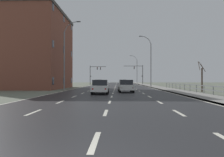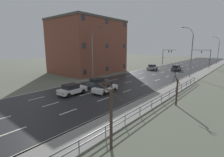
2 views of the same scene
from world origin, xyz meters
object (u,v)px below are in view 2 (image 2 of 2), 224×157
car_distant (152,67)px  traffic_signal_right (206,56)px  car_near_left (98,82)px  street_lamp_distant (218,51)px  car_far_left (72,89)px  car_near_right (105,88)px  traffic_signal_left (166,54)px  car_far_right (176,68)px  street_lamp_left_bank (93,54)px  brick_building (88,46)px  street_lamp_midground (191,53)px

car_distant → traffic_signal_right: bearing=50.7°
car_near_left → traffic_signal_right: bearing=76.9°
car_distant → street_lamp_distant: bearing=67.6°
street_lamp_distant → car_far_left: bearing=-97.9°
car_near_right → car_distant: bearing=98.9°
traffic_signal_left → car_far_left: (5.30, -46.53, -3.15)m
car_far_right → car_distant: (-5.87, -3.06, 0.00)m
traffic_signal_right → car_near_left: 40.81m
street_lamp_left_bank → car_far_left: (6.06, -9.99, -4.33)m
car_near_right → brick_building: size_ratio=0.25×
car_distant → brick_building: (-11.83, -14.25, 5.97)m
brick_building → car_far_right: bearing=44.4°
car_near_left → traffic_signal_left: bearing=95.9°
traffic_signal_left → car_far_right: traffic_signal_left is taller
street_lamp_left_bank → car_far_right: size_ratio=2.51×
traffic_signal_left → brick_building: 31.80m
street_lamp_midground → street_lamp_distant: street_lamp_midground is taller
traffic_signal_right → car_far_left: size_ratio=1.42×
car_far_right → car_distant: size_ratio=1.00×
street_lamp_left_bank → traffic_signal_left: 36.57m
street_lamp_left_bank → car_near_left: 8.40m
street_lamp_midground → car_near_right: street_lamp_midground is taller
street_lamp_midground → traffic_signal_right: bearing=91.8°
street_lamp_distant → car_distant: bearing=-109.4°
street_lamp_left_bank → car_distant: 21.22m
car_distant → brick_building: bearing=-132.7°
street_lamp_distant → street_lamp_left_bank: bearing=-105.6°
street_lamp_left_bank → car_near_left: (5.70, -4.40, -4.33)m
street_lamp_midground → car_far_right: (-5.70, 8.37, -4.55)m
street_lamp_distant → brick_building: bearing=-116.5°
car_near_right → car_far_right: bearing=86.6°
car_distant → brick_building: brick_building is taller
street_lamp_distant → car_near_left: street_lamp_distant is taller
traffic_signal_left → street_lamp_left_bank: bearing=-91.2°
street_lamp_midground → car_distant: size_ratio=2.62×
street_lamp_midground → traffic_signal_left: street_lamp_midground is taller
street_lamp_left_bank → car_distant: bearing=80.9°
brick_building → car_near_left: bearing=-36.9°
street_lamp_left_bank → car_near_right: size_ratio=2.51×
brick_building → car_near_right: bearing=-35.6°
street_lamp_distant → car_far_right: (-5.67, -29.62, -4.32)m
traffic_signal_left → car_near_right: (8.24, -42.84, -3.15)m
car_far_right → car_near_left: (-3.47, -27.97, 0.00)m
street_lamp_left_bank → car_distant: size_ratio=2.51×
street_lamp_left_bank → car_far_right: street_lamp_left_bank is taller
street_lamp_midground → brick_building: (-23.39, -8.94, 1.42)m
car_near_left → brick_building: 18.75m
street_lamp_midground → brick_building: bearing=-159.1°
car_near_left → brick_building: size_ratio=0.24×
traffic_signal_left → car_far_right: size_ratio=1.37×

